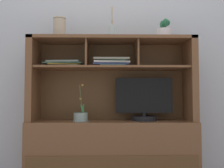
{
  "coord_description": "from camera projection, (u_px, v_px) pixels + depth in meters",
  "views": [
    {
      "loc": [
        -0.03,
        -2.47,
        0.74
      ],
      "look_at": [
        0.0,
        0.0,
        0.87
      ],
      "focal_mm": 41.89,
      "sensor_mm": 36.0,
      "label": 1
    }
  ],
  "objects": [
    {
      "name": "back_wall",
      "position": [
        112.0,
        35.0,
        2.74
      ],
      "size": [
        6.0,
        0.02,
        2.8
      ],
      "primitive_type": "cube",
      "color": "#B2B6BB",
      "rests_on": "ground"
    },
    {
      "name": "potted_orchid",
      "position": [
        81.0,
        117.0,
        2.42
      ],
      "size": [
        0.15,
        0.15,
        0.35
      ],
      "color": "gray",
      "rests_on": "media_console"
    },
    {
      "name": "magazine_stack_left",
      "position": [
        64.0,
        64.0,
        2.49
      ],
      "size": [
        0.37,
        0.24,
        0.05
      ],
      "color": "beige",
      "rests_on": "media_console"
    },
    {
      "name": "potted_succulent",
      "position": [
        164.0,
        31.0,
        2.5
      ],
      "size": [
        0.16,
        0.17,
        0.19
      ],
      "color": "silver",
      "rests_on": "media_console"
    },
    {
      "name": "diffuser_bottle",
      "position": [
        112.0,
        32.0,
        2.48
      ],
      "size": [
        0.06,
        0.06,
        0.31
      ],
      "color": "#ACBDB6",
      "rests_on": "media_console"
    },
    {
      "name": "tv_monitor",
      "position": [
        144.0,
        102.0,
        2.48
      ],
      "size": [
        0.54,
        0.24,
        0.41
      ],
      "color": "black",
      "rests_on": "media_console"
    },
    {
      "name": "media_console",
      "position": [
        112.0,
        134.0,
        2.46
      ],
      "size": [
        1.55,
        0.44,
        1.31
      ],
      "color": "brown",
      "rests_on": "ground"
    },
    {
      "name": "ceramic_vase",
      "position": [
        59.0,
        28.0,
        2.49
      ],
      "size": [
        0.12,
        0.12,
        0.2
      ],
      "color": "tan",
      "rests_on": "media_console"
    },
    {
      "name": "magazine_stack_centre",
      "position": [
        111.0,
        62.0,
        2.45
      ],
      "size": [
        0.35,
        0.23,
        0.07
      ],
      "color": "slate",
      "rests_on": "media_console"
    }
  ]
}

